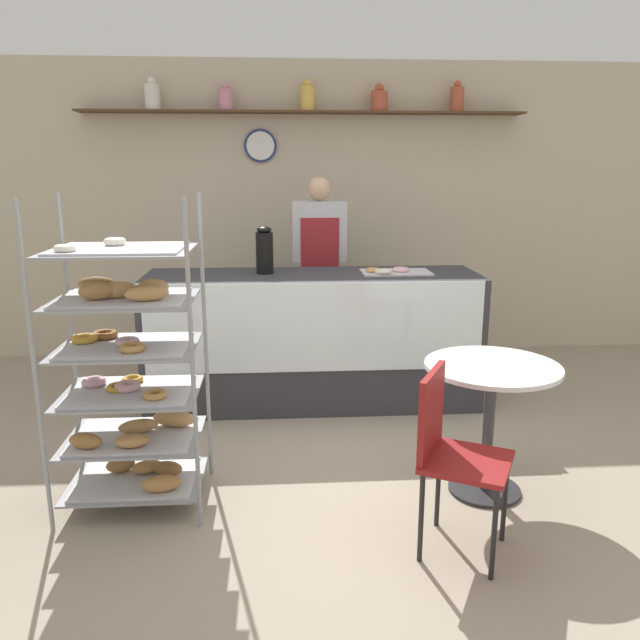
# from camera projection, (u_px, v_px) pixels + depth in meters

# --- Properties ---
(ground_plane) EXTENTS (14.00, 14.00, 0.00)m
(ground_plane) POSITION_uv_depth(u_px,v_px,m) (325.00, 478.00, 3.63)
(ground_plane) COLOR gray
(back_wall) EXTENTS (10.00, 0.30, 2.70)m
(back_wall) POSITION_uv_depth(u_px,v_px,m) (304.00, 210.00, 5.84)
(back_wall) COLOR beige
(back_wall) RESTS_ON ground_plane
(display_counter) EXTENTS (2.47, 0.72, 0.99)m
(display_counter) POSITION_uv_depth(u_px,v_px,m) (313.00, 339.00, 4.73)
(display_counter) COLOR #333338
(display_counter) RESTS_ON ground_plane
(pastry_rack) EXTENTS (0.75, 0.57, 1.63)m
(pastry_rack) POSITION_uv_depth(u_px,v_px,m) (130.00, 372.00, 3.22)
(pastry_rack) COLOR gray
(pastry_rack) RESTS_ON ground_plane
(person_worker) EXTENTS (0.44, 0.23, 1.69)m
(person_worker) POSITION_uv_depth(u_px,v_px,m) (319.00, 270.00, 5.23)
(person_worker) COLOR #282833
(person_worker) RESTS_ON ground_plane
(cafe_table) EXTENTS (0.72, 0.72, 0.74)m
(cafe_table) POSITION_uv_depth(u_px,v_px,m) (490.00, 397.00, 3.36)
(cafe_table) COLOR #262628
(cafe_table) RESTS_ON ground_plane
(cafe_chair) EXTENTS (0.51, 0.51, 0.87)m
(cafe_chair) POSITION_uv_depth(u_px,v_px,m) (449.00, 443.00, 2.86)
(cafe_chair) COLOR black
(cafe_chair) RESTS_ON ground_plane
(coffee_carafe) EXTENTS (0.13, 0.13, 0.35)m
(coffee_carafe) POSITION_uv_depth(u_px,v_px,m) (265.00, 250.00, 4.61)
(coffee_carafe) COLOR black
(coffee_carafe) RESTS_ON display_counter
(donut_tray_counter) EXTENTS (0.51, 0.31, 0.04)m
(donut_tray_counter) POSITION_uv_depth(u_px,v_px,m) (392.00, 272.00, 4.64)
(donut_tray_counter) COLOR silver
(donut_tray_counter) RESTS_ON display_counter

